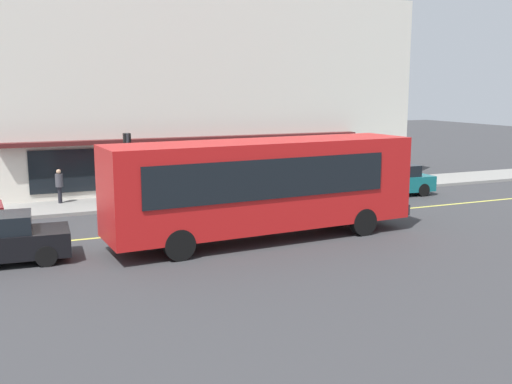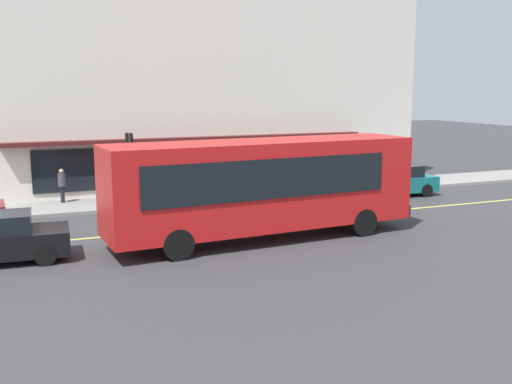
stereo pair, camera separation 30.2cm
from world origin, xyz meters
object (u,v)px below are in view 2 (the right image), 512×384
Objects in this scene: bus at (264,184)px; car_teal at (393,181)px; traffic_light at (130,152)px; pedestrian_at_corner at (62,183)px; pedestrian_waiting at (159,177)px; pedestrian_by_curb at (137,179)px.

bus is 2.59× the size of car_teal.
pedestrian_at_corner is at bearing 147.40° from traffic_light.
pedestrian_waiting is 1.00× the size of pedestrian_by_curb.
car_teal is at bearing -16.88° from pedestrian_waiting.
bus is 3.52× the size of traffic_light.
traffic_light reaches higher than car_teal.
traffic_light is at bearing 114.72° from bus.
car_teal is at bearing -7.79° from traffic_light.
bus is 7.08× the size of pedestrian_waiting.
car_teal is 2.74× the size of pedestrian_by_curb.
traffic_light is 0.74× the size of car_teal.
pedestrian_waiting is 1.11m from pedestrian_by_curb.
car_teal is 12.45m from pedestrian_by_curb.
pedestrian_at_corner is 0.97× the size of pedestrian_by_curb.
pedestrian_by_curb is (0.55, 1.33, -1.44)m from traffic_light.
traffic_light is 2.07× the size of pedestrian_at_corner.
pedestrian_at_corner is at bearing 167.18° from car_teal.
bus is 7.11× the size of pedestrian_by_curb.
pedestrian_by_curb is at bearing 67.38° from traffic_light.
bus is 9.06m from pedestrian_waiting.
car_teal is (9.28, 5.52, -1.24)m from bus.
traffic_light is at bearing 172.21° from car_teal.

